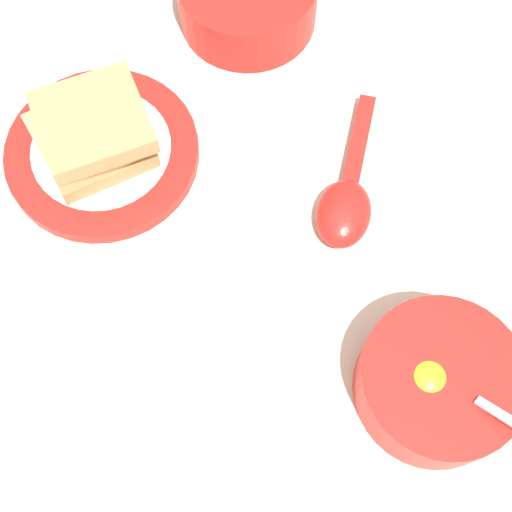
{
  "coord_description": "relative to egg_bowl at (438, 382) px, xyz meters",
  "views": [
    {
      "loc": [
        0.06,
        0.31,
        0.6
      ],
      "look_at": [
        -0.02,
        0.08,
        0.02
      ],
      "focal_mm": 50.0,
      "sensor_mm": 36.0,
      "label": 1
    }
  ],
  "objects": [
    {
      "name": "egg_bowl",
      "position": [
        0.0,
        0.0,
        0.0
      ],
      "size": [
        0.13,
        0.14,
        0.08
      ],
      "color": "red",
      "rests_on": "ground_plane"
    },
    {
      "name": "toast_sandwich",
      "position": [
        0.2,
        -0.31,
        0.02
      ],
      "size": [
        0.11,
        0.1,
        0.06
      ],
      "color": "tan",
      "rests_on": "toast_plate"
    },
    {
      "name": "soup_spoon",
      "position": [
        0.0,
        -0.18,
        -0.01
      ],
      "size": [
        0.12,
        0.16,
        0.03
      ],
      "color": "red",
      "rests_on": "ground_plane"
    },
    {
      "name": "toast_plate",
      "position": [
        0.2,
        -0.31,
        -0.02
      ],
      "size": [
        0.18,
        0.18,
        0.02
      ],
      "color": "red",
      "rests_on": "ground_plane"
    },
    {
      "name": "ground_plane",
      "position": [
        0.12,
        -0.24,
        -0.03
      ],
      "size": [
        3.0,
        3.0,
        0.0
      ],
      "primitive_type": "plane",
      "color": "beige"
    }
  ]
}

